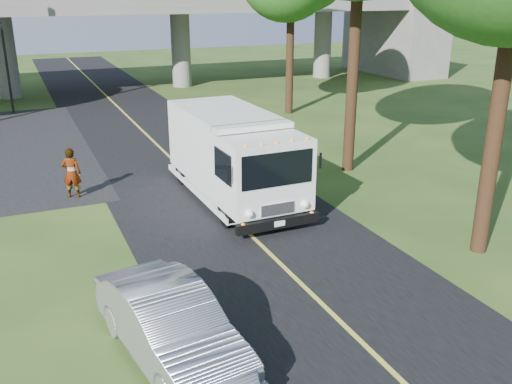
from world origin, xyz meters
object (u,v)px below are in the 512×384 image
silver_sedan (171,325)px  step_van (233,154)px  traffic_signal (6,59)px  pedestrian (72,173)px

silver_sedan → step_van: bearing=51.3°
step_van → traffic_signal: bearing=108.9°
traffic_signal → pedestrian: 16.24m
silver_sedan → traffic_signal: bearing=85.1°
traffic_signal → pedestrian: traffic_signal is taller
traffic_signal → silver_sedan: bearing=-85.1°
step_van → pedestrian: size_ratio=4.02×
silver_sedan → pedestrian: bearing=84.0°
step_van → pedestrian: (-5.12, 2.36, -0.74)m
silver_sedan → pedestrian: size_ratio=2.52×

